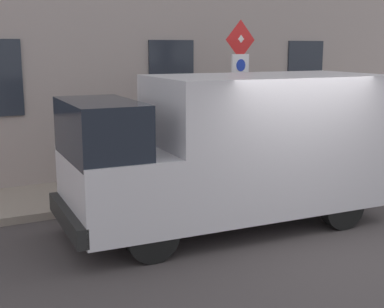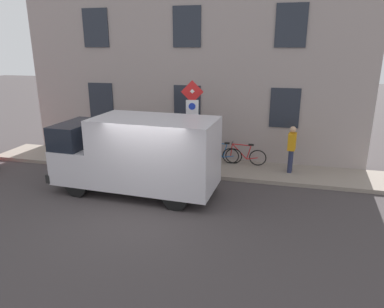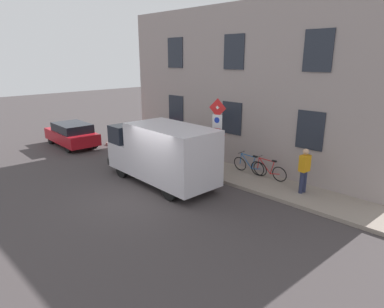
# 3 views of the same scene
# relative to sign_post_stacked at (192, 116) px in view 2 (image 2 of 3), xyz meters

# --- Properties ---
(ground_plane) EXTENTS (80.00, 80.00, 0.00)m
(ground_plane) POSITION_rel_sign_post_stacked_xyz_m (-2.86, 0.67, -2.23)
(ground_plane) COLOR #3D3738
(sidewalk_slab) EXTENTS (2.04, 15.90, 0.14)m
(sidewalk_slab) POSITION_rel_sign_post_stacked_xyz_m (0.82, 0.67, -2.16)
(sidewalk_slab) COLOR gray
(sidewalk_slab) RESTS_ON ground_plane
(building_facade) EXTENTS (0.75, 13.90, 7.36)m
(building_facade) POSITION_rel_sign_post_stacked_xyz_m (2.18, 0.67, 1.45)
(building_facade) COLOR gray
(building_facade) RESTS_ON ground_plane
(sign_post_stacked) EXTENTS (0.19, 0.55, 3.22)m
(sign_post_stacked) POSITION_rel_sign_post_stacked_xyz_m (0.00, 0.00, 0.00)
(sign_post_stacked) COLOR #474C47
(sign_post_stacked) RESTS_ON sidewalk_slab
(delivery_van) EXTENTS (2.25, 5.42, 2.50)m
(delivery_van) POSITION_rel_sign_post_stacked_xyz_m (-1.91, 1.30, -0.90)
(delivery_van) COLOR silver
(delivery_van) RESTS_ON ground_plane
(bicycle_red) EXTENTS (0.46, 1.71, 0.89)m
(bicycle_red) POSITION_rel_sign_post_stacked_xyz_m (1.29, -1.75, -1.72)
(bicycle_red) COLOR black
(bicycle_red) RESTS_ON sidewalk_slab
(bicycle_blue) EXTENTS (0.46, 1.71, 0.89)m
(bicycle_blue) POSITION_rel_sign_post_stacked_xyz_m (1.29, -0.82, -1.72)
(bicycle_blue) COLOR black
(bicycle_blue) RESTS_ON sidewalk_slab
(pedestrian) EXTENTS (0.43, 0.31, 1.72)m
(pedestrian) POSITION_rel_sign_post_stacked_xyz_m (0.92, -3.49, -1.16)
(pedestrian) COLOR #262B47
(pedestrian) RESTS_ON sidewalk_slab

